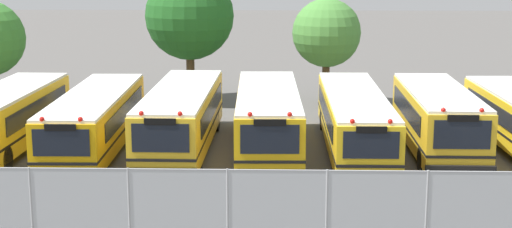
{
  "coord_description": "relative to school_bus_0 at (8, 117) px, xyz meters",
  "views": [
    {
      "loc": [
        0.49,
        -31.38,
        8.23
      ],
      "look_at": [
        -0.4,
        0.0,
        1.6
      ],
      "focal_mm": 53.95,
      "sensor_mm": 36.0,
      "label": 1
    }
  ],
  "objects": [
    {
      "name": "chainlink_fence",
      "position": [
        11.39,
        -9.5,
        -0.41
      ],
      "size": [
        26.72,
        0.07,
        1.95
      ],
      "color": "#9EA0A3",
      "rests_on": "ground_plane"
    },
    {
      "name": "school_bus_5",
      "position": [
        18.04,
        0.01,
        0.04
      ],
      "size": [
        2.63,
        9.25,
        2.79
      ],
      "rotation": [
        0.0,
        0.0,
        3.13
      ],
      "color": "yellow",
      "rests_on": "ground_plane"
    },
    {
      "name": "school_bus_4",
      "position": [
        14.61,
        0.13,
        -0.05
      ],
      "size": [
        2.47,
        11.67,
        2.6
      ],
      "rotation": [
        0.0,
        0.0,
        3.14
      ],
      "color": "yellow",
      "rests_on": "ground_plane"
    },
    {
      "name": "tree_2",
      "position": [
        14.16,
        10.47,
        2.57
      ],
      "size": [
        3.74,
        3.74,
        5.8
      ],
      "color": "#4C3823",
      "rests_on": "ground_plane"
    },
    {
      "name": "school_bus_3",
      "position": [
        11.0,
        -0.16,
        0.04
      ],
      "size": [
        2.83,
        10.59,
        2.77
      ],
      "rotation": [
        0.0,
        0.0,
        3.17
      ],
      "color": "yellow",
      "rests_on": "ground_plane"
    },
    {
      "name": "school_bus_0",
      "position": [
        0.0,
        0.0,
        0.0
      ],
      "size": [
        2.79,
        9.81,
        2.7
      ],
      "rotation": [
        0.0,
        0.0,
        3.11
      ],
      "color": "yellow",
      "rests_on": "ground_plane"
    },
    {
      "name": "school_bus_1",
      "position": [
        3.77,
        -0.26,
        -0.04
      ],
      "size": [
        2.67,
        10.93,
        2.61
      ],
      "rotation": [
        0.0,
        0.0,
        3.16
      ],
      "color": "#EAA80C",
      "rests_on": "ground_plane"
    },
    {
      "name": "ground_plane",
      "position": [
        10.89,
        0.01,
        -1.42
      ],
      "size": [
        160.0,
        160.0,
        0.0
      ],
      "primitive_type": "plane",
      "color": "#514F4C"
    },
    {
      "name": "school_bus_2",
      "position": [
        7.35,
        0.15,
        0.03
      ],
      "size": [
        2.71,
        10.91,
        2.75
      ],
      "rotation": [
        0.0,
        0.0,
        3.13
      ],
      "color": "yellow",
      "rests_on": "ground_plane"
    },
    {
      "name": "tree_1",
      "position": [
        6.54,
        11.01,
        3.44
      ],
      "size": [
        4.89,
        4.89,
        7.26
      ],
      "color": "#4C3823",
      "rests_on": "ground_plane"
    }
  ]
}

